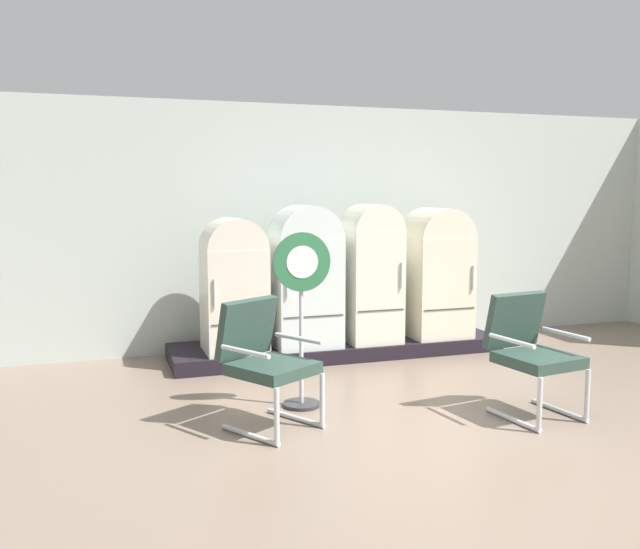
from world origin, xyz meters
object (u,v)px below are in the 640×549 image
Objects in this scene: refrigerator_2 at (371,269)px; refrigerator_3 at (436,269)px; refrigerator_1 at (305,272)px; armchair_right at (530,347)px; refrigerator_0 at (234,281)px; sign_stand at (302,319)px; armchair_left at (264,356)px.

refrigerator_3 is (0.83, 0.04, -0.03)m from refrigerator_2.
refrigerator_2 reaches higher than refrigerator_3.
armchair_right is at bearing -62.43° from refrigerator_1.
refrigerator_2 is (0.76, -0.01, 0.01)m from refrigerator_1.
refrigerator_2 reaches higher than refrigerator_0.
armchair_right is 0.67× the size of sign_stand.
refrigerator_2 is 1.03× the size of sign_stand.
refrigerator_1 is 1.02× the size of sign_stand.
armchair_left is 0.67× the size of sign_stand.
refrigerator_3 reaches higher than armchair_right.
armchair_left is (-2.52, -1.94, -0.38)m from refrigerator_3.
refrigerator_3 is (1.59, 0.03, -0.02)m from refrigerator_1.
armchair_right is (1.99, -2.33, -0.34)m from refrigerator_0.
refrigerator_3 is 1.50× the size of armchair_left.
armchair_right is at bearing -79.04° from refrigerator_2.
sign_stand is at bearing -143.21° from refrigerator_3.
armchair_left is 2.17m from armchair_right.
refrigerator_1 is 1.03× the size of refrigerator_3.
armchair_right is (0.45, -2.31, -0.41)m from refrigerator_2.
refrigerator_2 is 2.39m from armchair_right.
refrigerator_0 is at bearing 179.18° from refrigerator_2.
refrigerator_0 is 3.08m from armchair_right.
sign_stand is at bearing 155.83° from armchair_right.
armchair_left is at bearing -115.79° from refrigerator_1.
refrigerator_2 is at bearing -177.59° from refrigerator_3.
refrigerator_2 is 1.03× the size of refrigerator_3.
refrigerator_3 reaches higher than refrigerator_0.
sign_stand is (-1.27, -1.54, -0.21)m from refrigerator_2.
refrigerator_1 is at bearing 64.21° from armchair_left.
sign_stand is (-2.10, -1.57, -0.18)m from refrigerator_3.
armchair_left is (-0.93, -1.92, -0.40)m from refrigerator_1.
sign_stand is at bearing -108.22° from refrigerator_1.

